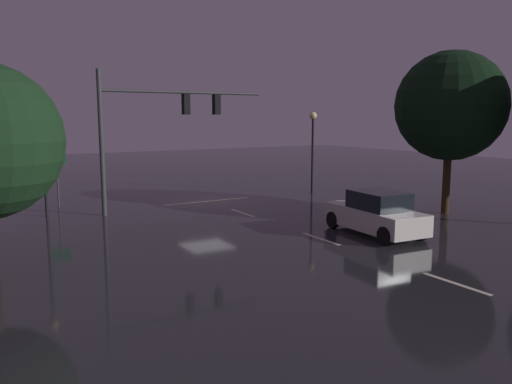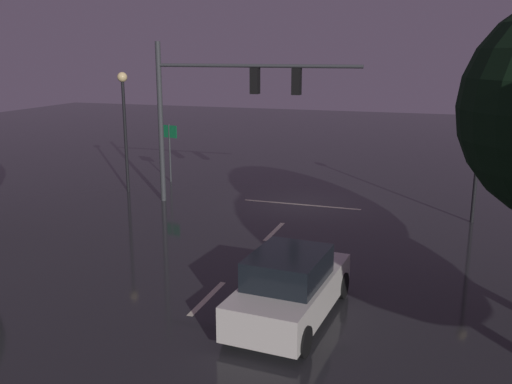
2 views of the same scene
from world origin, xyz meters
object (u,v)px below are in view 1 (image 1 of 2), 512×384
object	(u,v)px
street_lamp_right_kerb	(42,135)
car_approaching	(376,214)
route_sign	(57,167)
traffic_signal_assembly	(158,117)
street_lamp_left_kerb	(313,136)
tree_left_far	(451,106)

from	to	relation	value
street_lamp_right_kerb	car_approaching	bearing A→B (deg)	135.85
route_sign	street_lamp_right_kerb	bearing A→B (deg)	69.16
traffic_signal_assembly	route_sign	world-z (taller)	traffic_signal_assembly
street_lamp_left_kerb	street_lamp_right_kerb	bearing A→B (deg)	-1.02
car_approaching	street_lamp_right_kerb	size ratio (longest dim) A/B	0.83
car_approaching	tree_left_far	bearing A→B (deg)	-165.73
traffic_signal_assembly	route_sign	distance (m)	5.90
traffic_signal_assembly	car_approaching	world-z (taller)	traffic_signal_assembly
street_lamp_right_kerb	route_sign	bearing A→B (deg)	-110.84
street_lamp_right_kerb	route_sign	xyz separation A→B (m)	(-0.93, -2.45, -1.69)
street_lamp_left_kerb	car_approaching	bearing A→B (deg)	66.19
street_lamp_left_kerb	street_lamp_right_kerb	size ratio (longest dim) A/B	0.89
street_lamp_right_kerb	tree_left_far	distance (m)	18.56
car_approaching	route_sign	distance (m)	15.86
traffic_signal_assembly	car_approaching	xyz separation A→B (m)	(-5.42, 9.16, -3.70)
route_sign	car_approaching	bearing A→B (deg)	127.10
street_lamp_left_kerb	traffic_signal_assembly	bearing A→B (deg)	4.32
car_approaching	route_sign	xyz separation A→B (m)	(9.54, -12.61, 1.25)
street_lamp_left_kerb	tree_left_far	bearing A→B (deg)	100.27
traffic_signal_assembly	street_lamp_right_kerb	world-z (taller)	traffic_signal_assembly
traffic_signal_assembly	street_lamp_right_kerb	size ratio (longest dim) A/B	1.57
traffic_signal_assembly	route_sign	xyz separation A→B (m)	(4.12, -3.45, -2.45)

